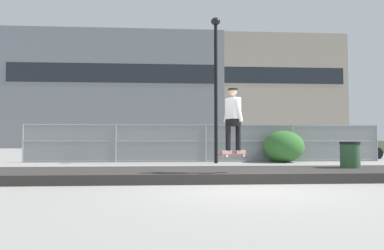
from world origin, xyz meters
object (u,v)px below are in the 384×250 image
at_px(skater, 233,116).
at_px(shrub_left, 284,147).
at_px(parked_car_far, 345,144).
at_px(trash_bin, 350,159).
at_px(street_lamp, 216,72).
at_px(skateboard, 233,154).
at_px(parked_car_mid, 252,144).
at_px(parked_car_near, 159,144).

distance_m(skater, shrub_left, 8.58).
height_order(skater, shrub_left, skater).
bearing_deg(parked_car_far, shrub_left, -145.73).
xyz_separation_m(skater, trash_bin, (3.78, 1.40, -1.16)).
relative_size(parked_car_far, shrub_left, 2.31).
bearing_deg(street_lamp, shrub_left, 6.60).
relative_size(skateboard, parked_car_mid, 0.18).
bearing_deg(shrub_left, parked_car_near, 153.62).
bearing_deg(street_lamp, skateboard, -94.20).
height_order(street_lamp, parked_car_far, street_lamp).
relative_size(skateboard, skater, 0.48).
height_order(skateboard, parked_car_mid, parked_car_mid).
distance_m(skateboard, shrub_left, 8.53).
xyz_separation_m(skater, street_lamp, (0.53, 7.22, 2.58)).
height_order(street_lamp, parked_car_mid, street_lamp).
height_order(parked_car_near, parked_car_mid, same).
height_order(parked_car_mid, parked_car_far, same).
xyz_separation_m(street_lamp, trash_bin, (3.25, -5.82, -3.74)).
bearing_deg(street_lamp, parked_car_far, 24.10).
distance_m(skateboard, street_lamp, 8.05).
bearing_deg(skater, street_lamp, 85.80).
height_order(skateboard, street_lamp, street_lamp).
height_order(skater, trash_bin, skater).
distance_m(skateboard, parked_car_near, 10.84).
bearing_deg(parked_car_mid, skateboard, -106.06).
bearing_deg(street_lamp, skater, -94.20).
bearing_deg(skateboard, parked_car_far, 51.54).
height_order(parked_car_mid, trash_bin, parked_car_mid).
xyz_separation_m(skateboard, trash_bin, (3.78, 1.40, -0.20)).
bearing_deg(trash_bin, skater, -159.75).
height_order(skater, parked_car_mid, skater).
bearing_deg(skater, trash_bin, 20.25).
relative_size(skater, trash_bin, 1.63).
relative_size(skater, street_lamp, 0.24).
xyz_separation_m(parked_car_mid, trash_bin, (0.62, -9.59, -0.32)).
xyz_separation_m(skater, parked_car_near, (-2.21, 10.61, -0.84)).
relative_size(skater, parked_car_mid, 0.38).
height_order(parked_car_mid, shrub_left, parked_car_mid).
bearing_deg(parked_car_mid, shrub_left, -78.19).
distance_m(street_lamp, trash_bin, 7.64).
relative_size(parked_car_mid, parked_car_far, 0.97).
distance_m(shrub_left, trash_bin, 6.21).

